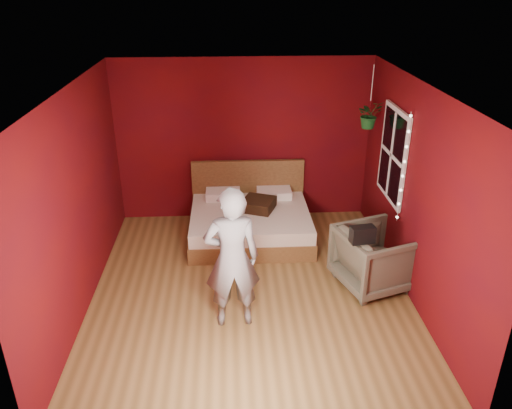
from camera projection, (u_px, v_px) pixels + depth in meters
name	position (u px, v px, depth m)	size (l,w,h in m)	color
floor	(250.00, 291.00, 6.42)	(4.50, 4.50, 0.00)	brown
room_walls	(250.00, 169.00, 5.71)	(4.04, 4.54, 2.62)	#5D0A09
window	(393.00, 155.00, 6.70)	(0.05, 0.97, 1.27)	white
fairy_lights	(404.00, 169.00, 6.22)	(0.04, 0.04, 1.45)	silver
bed	(250.00, 220.00, 7.68)	(1.81, 1.54, 1.00)	brown
person	(232.00, 259.00, 5.51)	(0.62, 0.41, 1.71)	gray
armchair	(375.00, 258.00, 6.39)	(0.86, 0.88, 0.80)	#5F5E4B
handbag	(362.00, 235.00, 5.91)	(0.29, 0.14, 0.20)	black
throw_pillow	(258.00, 204.00, 7.56)	(0.45, 0.45, 0.16)	black
hanging_plant	(369.00, 114.00, 7.00)	(0.43, 0.40, 0.88)	silver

